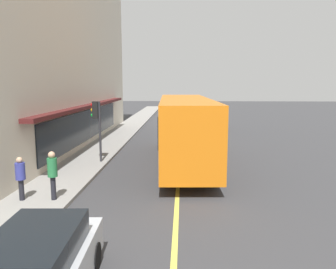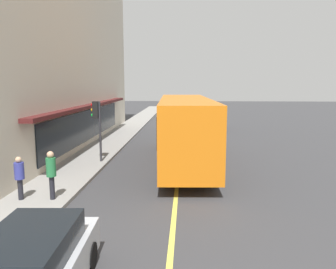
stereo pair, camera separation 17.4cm
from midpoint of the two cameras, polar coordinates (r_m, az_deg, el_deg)
name	(u,v)px [view 1 (the left image)]	position (r m, az deg, el deg)	size (l,w,h in m)	color
ground	(179,156)	(19.48, 1.73, -3.83)	(120.00, 120.00, 0.00)	#38383A
sidewalk	(95,154)	(20.18, -12.77, -3.38)	(80.00, 2.49, 0.15)	gray
lane_centre_stripe	(179,156)	(19.48, 1.73, -3.82)	(36.00, 0.16, 0.01)	#D8D14C
storefront_building	(22,31)	(24.65, -24.10, 16.05)	(26.71, 8.84, 15.37)	beige
bus	(185,127)	(17.36, 2.66, 1.25)	(11.23, 3.04, 3.50)	orange
traffic_light	(97,117)	(17.68, -12.54, 2.98)	(0.30, 0.52, 3.20)	#2D2D33
car_maroon	(206,121)	(31.17, 6.38, 2.31)	(4.33, 1.92, 1.52)	maroon
pedestrian_waiting	(52,171)	(12.47, -19.77, -5.94)	(0.34, 0.34, 1.77)	black
pedestrian_by_curb	(20,175)	(12.88, -24.56, -6.33)	(0.34, 0.34, 1.58)	black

